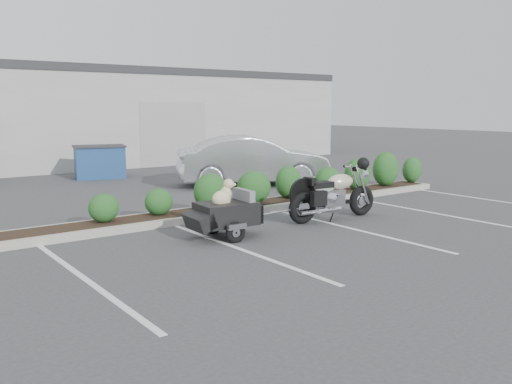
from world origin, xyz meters
TOP-DOWN VIEW (x-y plane):
  - ground at (0.00, 0.00)m, footprint 90.00×90.00m
  - planter_kerb at (1.00, 2.20)m, footprint 12.00×1.00m
  - building at (0.00, 17.00)m, footprint 26.00×10.00m
  - motorcycle at (1.56, 0.26)m, footprint 2.35×0.79m
  - pet_trailer at (-1.23, 0.29)m, footprint 1.88×1.05m
  - sedan at (3.25, 5.48)m, footprint 4.90×3.45m
  - dumpster at (0.08, 10.04)m, footprint 1.93×1.55m

SIDE VIEW (x-z plane):
  - ground at x=0.00m, z-range 0.00..0.00m
  - planter_kerb at x=1.00m, z-range 0.00..0.15m
  - pet_trailer at x=-1.23m, z-range -0.09..1.03m
  - motorcycle at x=1.56m, z-range -0.14..1.21m
  - dumpster at x=0.08m, z-range 0.01..1.12m
  - sedan at x=3.25m, z-range 0.00..1.53m
  - building at x=0.00m, z-range 0.00..4.00m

